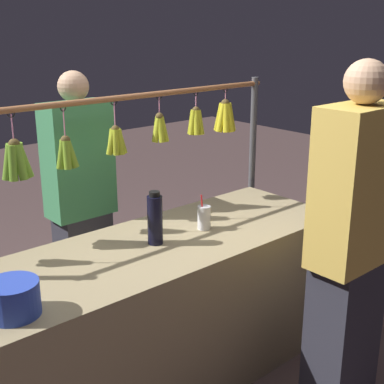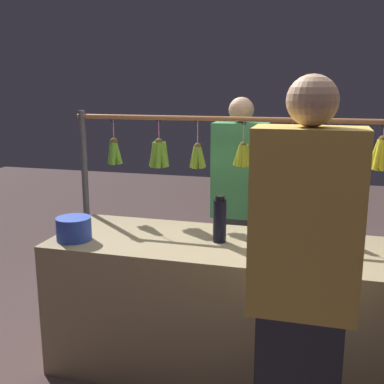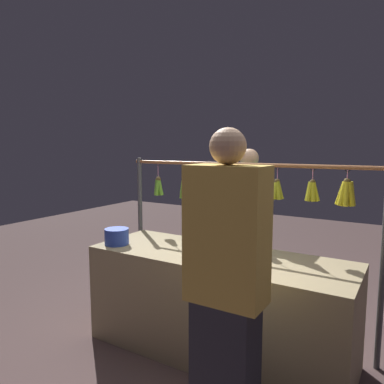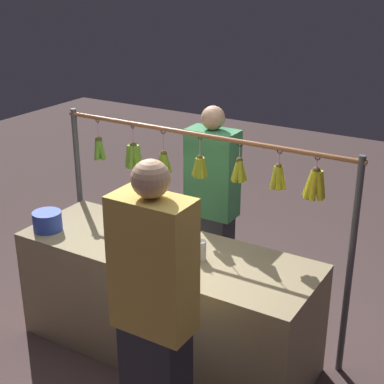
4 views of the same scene
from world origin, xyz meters
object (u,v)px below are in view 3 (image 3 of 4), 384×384
(customer_person, at_px, (226,295))
(vendor_person, at_px, (248,235))
(water_bottle, at_px, (213,237))
(blue_bucket, at_px, (117,236))
(drink_cup, at_px, (251,252))

(customer_person, bearing_deg, vendor_person, -71.32)
(water_bottle, relative_size, blue_bucket, 1.35)
(blue_bucket, distance_m, customer_person, 1.46)
(drink_cup, bearing_deg, blue_bucket, 8.94)
(blue_bucket, relative_size, drink_cup, 1.06)
(water_bottle, bearing_deg, drink_cup, 177.39)
(water_bottle, xyz_separation_m, drink_cup, (-0.32, 0.01, -0.07))
(customer_person, bearing_deg, blue_bucket, -24.32)
(water_bottle, bearing_deg, customer_person, 122.22)
(water_bottle, relative_size, customer_person, 0.16)
(drink_cup, height_order, vendor_person, vendor_person)
(blue_bucket, relative_size, customer_person, 0.12)
(blue_bucket, xyz_separation_m, customer_person, (-1.33, 0.60, -0.02))
(blue_bucket, xyz_separation_m, drink_cup, (-1.15, -0.18, -0.00))
(drink_cup, relative_size, vendor_person, 0.12)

